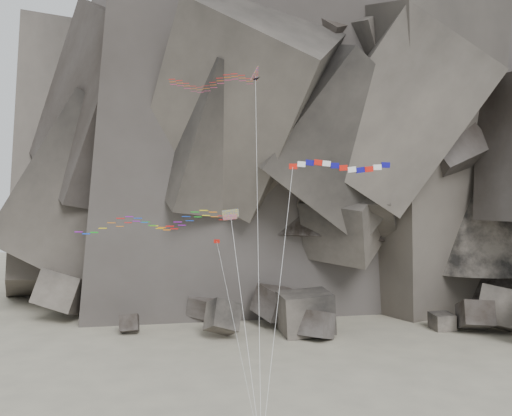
% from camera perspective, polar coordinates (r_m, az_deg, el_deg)
% --- Properties ---
extents(headland, '(110.00, 70.00, 84.00)m').
position_cam_1_polar(headland, '(122.06, 5.72, 11.59)').
color(headland, '#5C534B').
rests_on(headland, ground).
extents(boulder_field, '(81.37, 17.09, 9.06)m').
position_cam_1_polar(boulder_field, '(86.63, 4.80, -10.54)').
color(boulder_field, '#47423F').
rests_on(boulder_field, ground).
extents(delta_kite, '(12.34, 15.96, 31.77)m').
position_cam_1_polar(delta_kite, '(58.56, -4.87, 12.42)').
color(delta_kite, red).
rests_on(delta_kite, ground).
extents(banner_kite, '(9.71, 10.03, 22.06)m').
position_cam_1_polar(banner_kite, '(49.85, 8.24, 4.02)').
color(banner_kite, red).
rests_on(banner_kite, ground).
extents(parafoil_kite, '(19.26, 9.10, 17.75)m').
position_cam_1_polar(parafoil_kite, '(52.68, -10.84, -1.40)').
color(parafoil_kite, yellow).
rests_on(parafoil_kite, ground).
extents(pennant_kite, '(6.44, 11.67, 14.75)m').
position_cam_1_polar(pennant_kite, '(51.78, -3.21, -6.99)').
color(pennant_kite, red).
rests_on(pennant_kite, ground).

